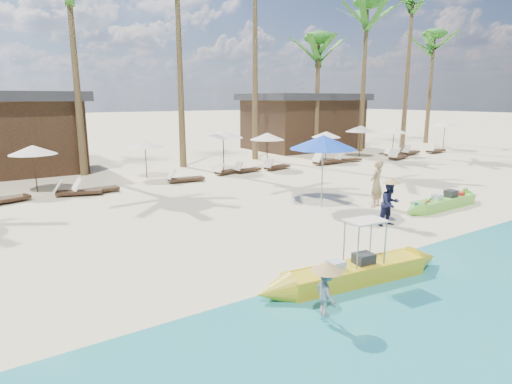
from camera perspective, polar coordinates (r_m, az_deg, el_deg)
ground at (r=12.80m, az=7.23°, el=-5.68°), size 240.00×240.00×0.00m
wet_sand_strip at (r=9.83m, az=26.94°, el=-12.68°), size 240.00×4.50×0.01m
green_canoe at (r=17.13m, az=23.78°, el=-1.28°), size 4.91×0.73×0.62m
yellow_canoe at (r=9.73m, az=13.09°, el=-10.41°), size 5.36×1.12×1.39m
tourist at (r=16.31m, az=15.76°, el=1.09°), size 0.74×0.60×1.77m
vendor_green at (r=14.05m, az=17.42°, el=-1.48°), size 0.75×0.61×1.43m
vendor_yellow at (r=7.79m, az=9.32°, el=-12.99°), size 0.47×0.64×0.89m
blue_umbrella at (r=15.63m, az=8.96°, el=6.58°), size 2.47×2.47×2.66m
resort_parasol_4 at (r=20.38m, az=-27.62°, el=5.00°), size 1.96×1.96×2.02m
lounger_4_left at (r=18.92m, az=-30.95°, el=-0.79°), size 1.96×1.09×0.64m
lounger_4_right at (r=19.15m, az=-22.91°, el=0.15°), size 1.95×1.13×0.63m
resort_parasol_5 at (r=22.12m, az=-14.58°, el=6.23°), size 1.86×1.86×1.92m
lounger_5_left at (r=19.29m, az=-20.83°, el=0.40°), size 1.88×0.64×0.63m
resort_parasol_6 at (r=23.50m, az=-4.40°, el=7.73°), size 2.21×2.21×2.28m
lounger_6_left at (r=20.80m, az=-9.62°, el=1.84°), size 1.85×0.74×0.61m
lounger_6_right at (r=22.75m, az=-3.93°, el=2.86°), size 1.79×1.00×0.58m
resort_parasol_7 at (r=24.27m, az=1.52°, el=7.42°), size 1.99×1.99×2.05m
lounger_7_left at (r=23.24m, az=-1.32°, el=3.07°), size 1.70×0.74×0.56m
lounger_7_right at (r=24.15m, az=2.65°, el=3.45°), size 1.86×0.93×0.61m
resort_parasol_8 at (r=27.34m, az=9.36°, el=7.58°), size 1.87×1.87×1.93m
lounger_8_left at (r=26.36m, az=9.28°, el=4.11°), size 2.01×0.66×0.68m
resort_parasol_9 at (r=30.16m, az=13.77°, el=8.21°), size 2.08×2.08×2.15m
lounger_9_left at (r=27.71m, az=12.10°, el=4.33°), size 1.77×0.76×0.58m
lounger_9_right at (r=29.75m, az=18.37°, el=4.56°), size 2.03×1.09×0.66m
resort_parasol_10 at (r=31.54m, az=17.91°, el=7.84°), size 1.91×1.91×1.97m
lounger_10_left at (r=31.32m, az=18.01°, el=4.89°), size 1.75×0.79×0.57m
lounger_10_right at (r=32.48m, az=19.77°, el=5.07°), size 2.06×1.01×0.67m
resort_parasol_11 at (r=37.25m, az=23.91°, el=8.32°), size 2.14×2.14×2.20m
lounger_11_left at (r=34.24m, az=22.74°, el=5.19°), size 2.06×0.87×0.68m
palm_3 at (r=24.38m, az=-23.63°, el=22.36°), size 2.08×2.08×10.52m
palm_6 at (r=31.71m, az=8.33°, el=17.88°), size 2.08×2.08×8.51m
palm_7 at (r=33.93m, az=14.50°, el=20.56°), size 2.08×2.08×11.08m
palm_8 at (r=37.28m, az=20.05°, el=21.30°), size 2.08×2.08×12.70m
palm_9 at (r=41.97m, az=22.57°, el=17.10°), size 2.08×2.08×9.82m
pavilion_east at (r=34.62m, az=6.23°, el=9.41°), size 8.80×6.60×4.30m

